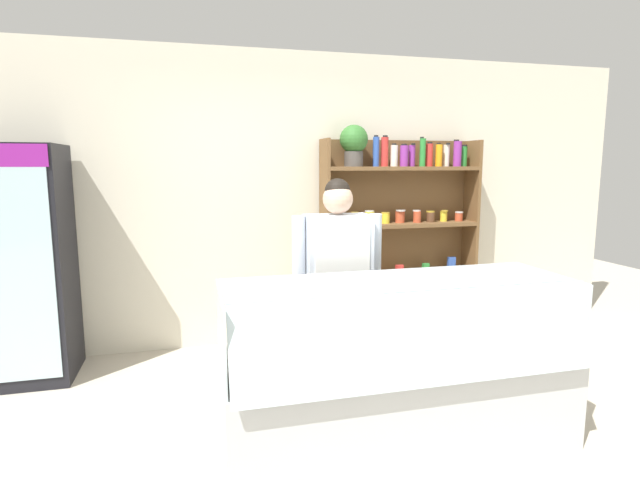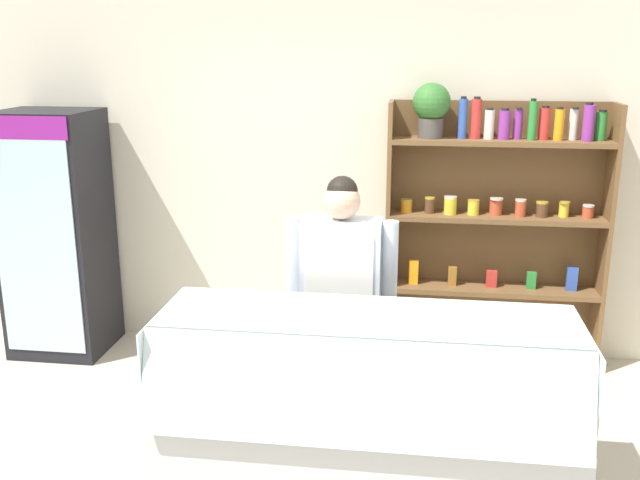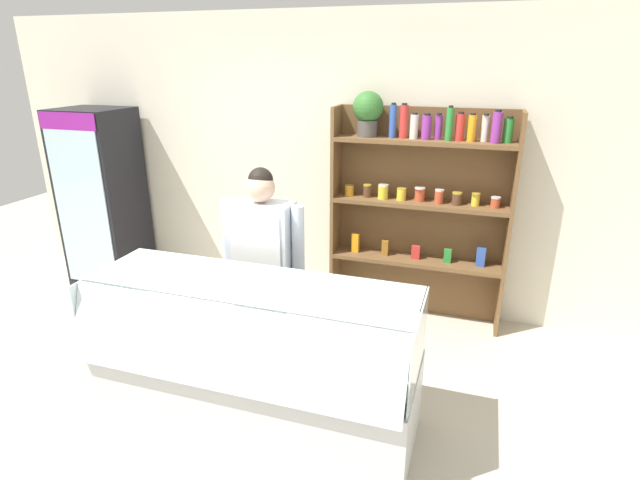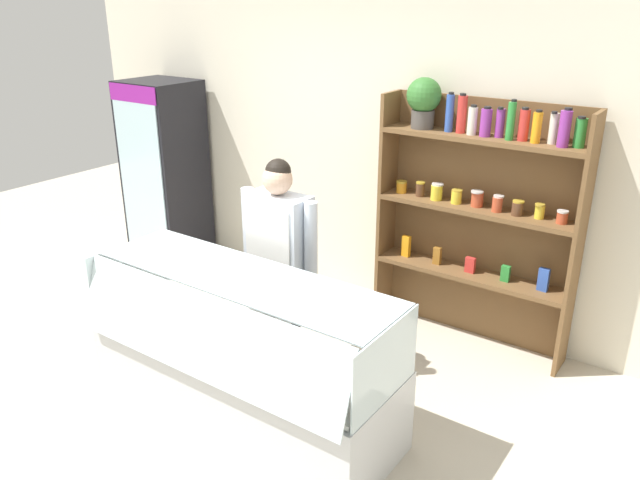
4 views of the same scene
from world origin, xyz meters
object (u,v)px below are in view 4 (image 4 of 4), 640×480
Objects in this scene: deli_display_case at (242,376)px; shop_clerk at (279,250)px; drinks_fridge at (165,173)px; shelving_unit at (473,199)px.

shop_clerk is (-0.19, 0.63, 0.62)m from deli_display_case.
deli_display_case is at bearing -33.38° from drinks_fridge.
shop_clerk reaches higher than deli_display_case.
shop_clerk is at bearing -127.77° from shelving_unit.
shelving_unit is 1.28× the size of shop_clerk.
drinks_fridge is 1.16× the size of shop_clerk.
shelving_unit reaches higher than shop_clerk.
drinks_fridge is at bearing -176.04° from shelving_unit.
shelving_unit is 0.98× the size of deli_display_case.
shop_clerk is at bearing -23.37° from drinks_fridge.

